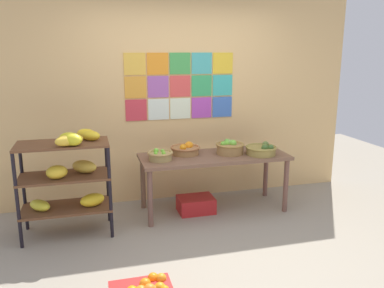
{
  "coord_description": "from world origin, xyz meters",
  "views": [
    {
      "loc": [
        -1.18,
        -3.33,
        1.93
      ],
      "look_at": [
        -0.1,
        0.7,
        0.94
      ],
      "focal_mm": 37.05,
      "sensor_mm": 36.0,
      "label": 1
    }
  ],
  "objects": [
    {
      "name": "banana_shelf_unit",
      "position": [
        -1.39,
        0.81,
        0.7
      ],
      "size": [
        0.93,
        0.56,
        1.14
      ],
      "color": "black",
      "rests_on": "ground"
    },
    {
      "name": "back_wall_with_art",
      "position": [
        -0.0,
        1.63,
        1.37
      ],
      "size": [
        4.64,
        0.07,
        2.74
      ],
      "color": "#E3B673",
      "rests_on": "ground"
    },
    {
      "name": "fruit_basket_back_right",
      "position": [
        -0.4,
        1.0,
        0.76
      ],
      "size": [
        0.29,
        0.29,
        0.13
      ],
      "color": "#A68C51",
      "rests_on": "display_table"
    },
    {
      "name": "produce_crate_under_table",
      "position": [
        0.04,
        1.04,
        0.09
      ],
      "size": [
        0.43,
        0.32,
        0.19
      ],
      "primitive_type": "cube",
      "color": "red",
      "rests_on": "ground"
    },
    {
      "name": "fruit_basket_right",
      "position": [
        -0.05,
        1.19,
        0.76
      ],
      "size": [
        0.36,
        0.36,
        0.15
      ],
      "color": "#9C6E3E",
      "rests_on": "display_table"
    },
    {
      "name": "display_table",
      "position": [
        0.27,
        1.05,
        0.62
      ],
      "size": [
        1.78,
        0.68,
        0.7
      ],
      "color": "brown",
      "rests_on": "ground"
    },
    {
      "name": "fruit_basket_left",
      "position": [
        0.83,
        0.92,
        0.76
      ],
      "size": [
        0.38,
        0.38,
        0.15
      ],
      "color": "olive",
      "rests_on": "display_table"
    },
    {
      "name": "fruit_basket_back_left",
      "position": [
        0.48,
        1.07,
        0.78
      ],
      "size": [
        0.35,
        0.35,
        0.18
      ],
      "color": "olive",
      "rests_on": "display_table"
    },
    {
      "name": "ground",
      "position": [
        0.0,
        0.0,
        0.0
      ],
      "size": [
        9.2,
        9.2,
        0.0
      ],
      "primitive_type": "plane",
      "color": "gray"
    }
  ]
}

